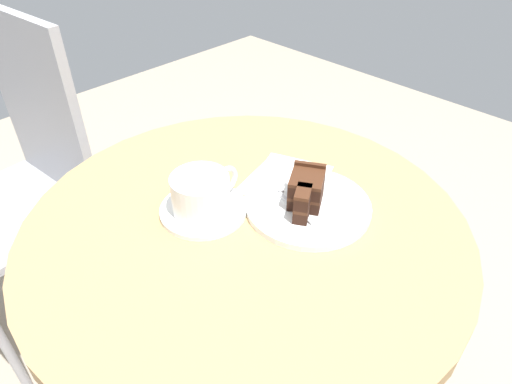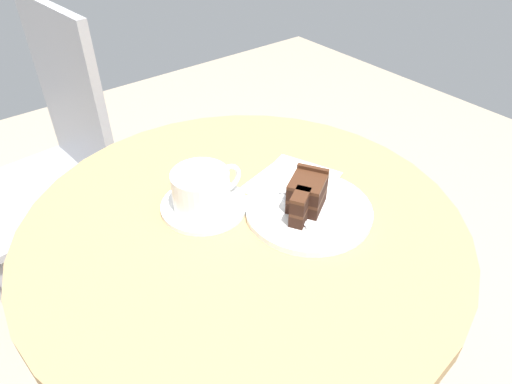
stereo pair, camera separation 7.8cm
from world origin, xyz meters
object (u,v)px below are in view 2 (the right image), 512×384
Objects in this scene: fork at (285,200)px; cake_plate at (309,210)px; cake_slice at (306,195)px; napkin at (294,183)px; saucer at (204,205)px; cafe_chair at (54,156)px; coffee_cup at (202,189)px; teaspoon at (229,194)px.

cake_plate is at bearing -137.75° from fork.
napkin is (0.04, 0.08, -0.04)m from cake_slice.
cafe_chair reaches higher than saucer.
napkin is (0.18, -0.04, -0.04)m from coffee_cup.
fork is (0.12, -0.08, -0.03)m from coffee_cup.
saucer is at bearing -119.54° from teaspoon.
fork is at bearing 119.13° from cake_plate.
cake_slice is at bearing -41.89° from coffee_cup.
cake_plate is (0.14, -0.12, 0.00)m from saucer.
cake_plate is at bearing -41.23° from coffee_cup.
cake_slice is 0.10m from napkin.
fork is at bearing 17.52° from teaspoon.
coffee_cup is 0.06m from teaspoon.
saucer is 0.16× the size of cafe_chair.
saucer is 0.69× the size of cake_plate.
coffee_cup is at bearing 3.74° from cafe_chair.
coffee_cup is 0.19m from napkin.
cake_slice is (0.08, -0.11, 0.03)m from teaspoon.
fork is at bearing -145.73° from napkin.
cake_slice reaches higher than napkin.
cake_plate is (0.14, -0.12, -0.04)m from coffee_cup.
cake_plate reaches higher than saucer.
coffee_cup is at bearing -115.75° from teaspoon.
saucer is at bearing 41.32° from coffee_cup.
teaspoon is 0.10m from fork.
cake_slice is (0.13, -0.12, 0.04)m from saucer.
saucer is 0.80× the size of napkin.
cake_slice is 0.80m from cafe_chair.
cake_slice is at bearing -143.92° from fork.
coffee_cup reaches higher than teaspoon.
cake_slice reaches higher than fork.
cafe_chair is (-0.23, 0.74, -0.20)m from cake_slice.
saucer is 1.46× the size of cake_slice.
coffee_cup is at bearing 138.77° from cake_plate.
teaspoon reaches higher than cake_plate.
coffee_cup is at bearing 166.06° from napkin.
cake_slice is at bearing -43.38° from saucer.
napkin is (0.04, 0.08, -0.00)m from cake_plate.
coffee_cup is 1.28× the size of teaspoon.
napkin is at bearing -42.60° from fork.
teaspoon reaches higher than napkin.
coffee_cup is 0.61× the size of cake_plate.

